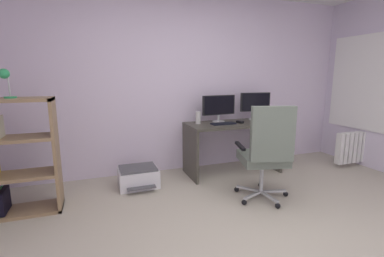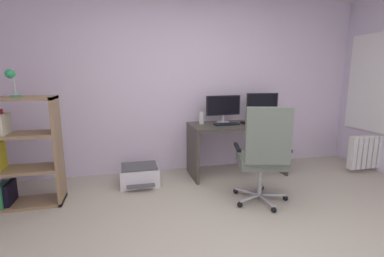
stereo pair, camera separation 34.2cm
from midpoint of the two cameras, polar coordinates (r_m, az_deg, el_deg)
name	(u,v)px [view 1 (the left image)]	position (r m, az deg, el deg)	size (l,w,h in m)	color
ground_plane	(263,256)	(2.45, 10.28, -24.49)	(5.50, 4.43, 0.02)	#B7AE9C
wall_back	(178,84)	(4.11, -5.26, 9.12)	(5.50, 0.10, 2.55)	silver
window_pane	(369,83)	(4.90, 30.98, 8.04)	(0.01, 1.23, 1.36)	white
window_frame	(369,83)	(4.90, 30.93, 8.05)	(0.02, 1.31, 1.44)	white
desk	(233,137)	(4.00, 6.00, -1.69)	(1.34, 0.61, 0.73)	#433F36
monitor_main	(219,106)	(4.00, 3.12, 4.58)	(0.52, 0.18, 0.38)	#B2B5B7
monitor_secondary	(255,103)	(4.27, 10.67, 5.09)	(0.47, 0.18, 0.41)	#B2B5B7
keyboard	(223,124)	(3.82, 3.95, 0.98)	(0.34, 0.13, 0.02)	black
computer_mouse	(240,122)	(3.95, 7.43, 1.34)	(0.06, 0.10, 0.03)	black
desktop_speaker	(198,118)	(3.85, -1.28, 2.22)	(0.07, 0.07, 0.17)	silver
office_chair	(266,151)	(3.09, 12.00, -4.62)	(0.64, 0.65, 1.10)	#B7BABC
desk_lamp	(5,78)	(3.28, -36.62, 8.28)	(0.13, 0.11, 0.28)	#2CA25C
printer	(138,177)	(3.68, -13.67, -9.71)	(0.49, 0.47, 0.25)	silver
radiator	(357,147)	(4.95, 29.17, -3.36)	(0.78, 0.10, 0.48)	white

